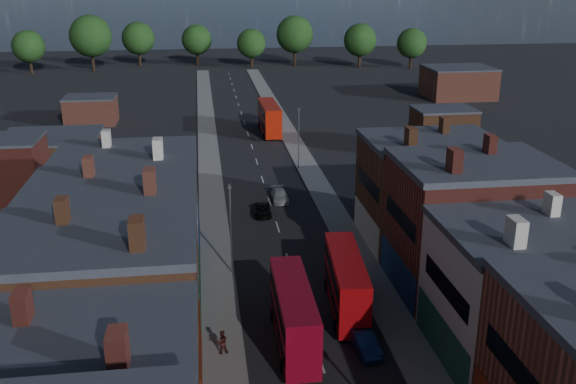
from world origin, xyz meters
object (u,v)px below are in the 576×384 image
object	(u,v)px
car_1	(364,342)
car_3	(280,195)
bus_0	(294,314)
car_2	(262,210)
bus_2	(269,117)
bus_1	(346,282)
ped_1	(222,342)

from	to	relation	value
car_1	car_3	size ratio (longest dim) A/B	0.93
bus_0	car_1	world-z (taller)	bus_0
car_2	bus_0	bearing A→B (deg)	-87.27
bus_2	car_1	distance (m)	63.10
car_1	car_2	world-z (taller)	car_1
bus_1	car_3	size ratio (longest dim) A/B	2.39
car_2	car_3	world-z (taller)	car_3
bus_2	car_3	size ratio (longest dim) A/B	2.62
bus_1	car_2	bearing A→B (deg)	106.81
car_1	car_3	distance (m)	31.16
bus_1	ped_1	bearing A→B (deg)	-147.78
bus_2	ped_1	bearing A→B (deg)	-100.13
bus_0	car_1	bearing A→B (deg)	-16.47
bus_0	bus_1	xyz separation A→B (m)	(4.70, 4.34, -0.03)
bus_1	ped_1	distance (m)	11.05
bus_0	bus_2	size ratio (longest dim) A/B	0.91
bus_2	ped_1	world-z (taller)	bus_2
bus_0	bus_2	bearing A→B (deg)	86.16
car_1	ped_1	xyz separation A→B (m)	(-9.77, 0.78, 0.32)
bus_1	car_2	world-z (taller)	bus_1
car_3	bus_1	bearing A→B (deg)	-85.77
bus_0	car_2	size ratio (longest dim) A/B	2.54
bus_0	car_1	distance (m)	5.24
car_2	bus_2	bearing A→B (deg)	85.95
bus_1	bus_2	size ratio (longest dim) A/B	0.91
bus_1	car_2	size ratio (longest dim) A/B	2.54
car_1	bus_1	bearing A→B (deg)	83.92
bus_2	car_3	world-z (taller)	bus_2
car_2	car_1	bearing A→B (deg)	-77.24
car_3	ped_1	distance (m)	31.29
bus_0	car_3	xyz separation A→B (m)	(2.70, 29.63, -1.76)
car_1	car_2	xyz separation A→B (m)	(-4.44, 26.84, -0.10)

